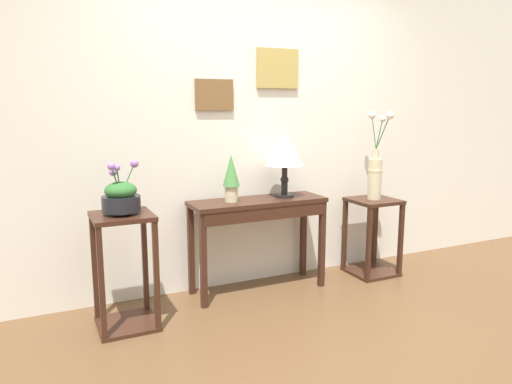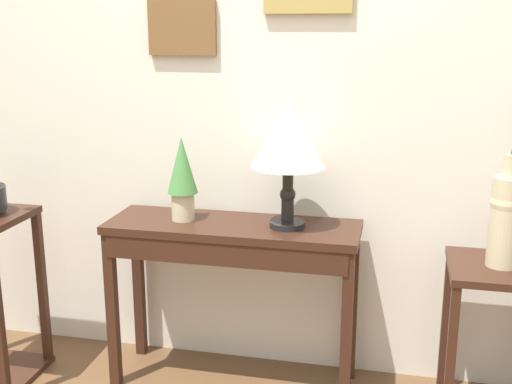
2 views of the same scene
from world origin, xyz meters
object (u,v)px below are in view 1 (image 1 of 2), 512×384
object	(u,v)px
flower_vase_tall_right	(375,170)
pedestal_stand_left	(125,271)
table_lamp	(285,152)
console_table	(259,215)
potted_plant_on_console	(231,176)
planter_bowl_wide_left	(121,197)
pedestal_stand_right	(372,237)

from	to	relation	value
flower_vase_tall_right	pedestal_stand_left	bearing A→B (deg)	-176.38
flower_vase_tall_right	table_lamp	bearing A→B (deg)	175.06
table_lamp	console_table	bearing A→B (deg)	-174.80
table_lamp	potted_plant_on_console	size ratio (longest dim) A/B	1.40
planter_bowl_wide_left	pedestal_stand_left	bearing A→B (deg)	102.50
table_lamp	pedestal_stand_right	bearing A→B (deg)	-5.11
potted_plant_on_console	flower_vase_tall_right	bearing A→B (deg)	-3.41
console_table	potted_plant_on_console	bearing A→B (deg)	173.37
planter_bowl_wide_left	pedestal_stand_right	size ratio (longest dim) A/B	0.52
pedestal_stand_right	console_table	bearing A→B (deg)	177.14
pedestal_stand_left	flower_vase_tall_right	size ratio (longest dim) A/B	1.03
planter_bowl_wide_left	pedestal_stand_right	world-z (taller)	planter_bowl_wide_left
table_lamp	pedestal_stand_right	distance (m)	1.17
pedestal_stand_right	potted_plant_on_console	bearing A→B (deg)	176.50
pedestal_stand_left	planter_bowl_wide_left	bearing A→B (deg)	-77.50
table_lamp	potted_plant_on_console	world-z (taller)	table_lamp
potted_plant_on_console	flower_vase_tall_right	distance (m)	1.34
potted_plant_on_console	flower_vase_tall_right	world-z (taller)	flower_vase_tall_right
pedestal_stand_left	planter_bowl_wide_left	xyz separation A→B (m)	(0.00, -0.00, 0.51)
pedestal_stand_left	pedestal_stand_right	world-z (taller)	pedestal_stand_left
console_table	potted_plant_on_console	xyz separation A→B (m)	(-0.23, 0.03, 0.33)
pedestal_stand_right	flower_vase_tall_right	size ratio (longest dim) A/B	0.90
table_lamp	flower_vase_tall_right	xyz separation A→B (m)	(0.87, -0.07, -0.19)
pedestal_stand_right	flower_vase_tall_right	xyz separation A→B (m)	(0.01, 0.00, 0.61)
pedestal_stand_right	table_lamp	bearing A→B (deg)	174.89
pedestal_stand_left	table_lamp	bearing A→B (deg)	9.10
pedestal_stand_right	flower_vase_tall_right	distance (m)	0.61
flower_vase_tall_right	planter_bowl_wide_left	bearing A→B (deg)	-176.36
pedestal_stand_left	pedestal_stand_right	xyz separation A→B (m)	(2.20, 0.14, -0.05)
potted_plant_on_console	console_table	bearing A→B (deg)	-6.63
potted_plant_on_console	planter_bowl_wide_left	bearing A→B (deg)	-165.88
console_table	pedestal_stand_right	xyz separation A→B (m)	(1.10, -0.05, -0.30)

